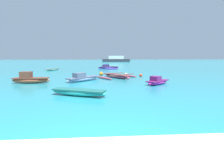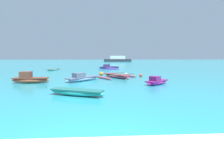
{
  "view_description": "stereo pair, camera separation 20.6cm",
  "coord_description": "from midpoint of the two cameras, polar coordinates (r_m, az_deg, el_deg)",
  "views": [
    {
      "loc": [
        0.15,
        -3.21,
        2.14
      ],
      "look_at": [
        1.45,
        14.99,
        0.25
      ],
      "focal_mm": 28.0,
      "sensor_mm": 36.0,
      "label": 1
    },
    {
      "loc": [
        0.35,
        -3.23,
        2.14
      ],
      "look_at": [
        1.45,
        14.99,
        0.25
      ],
      "focal_mm": 28.0,
      "sensor_mm": 36.0,
      "label": 2
    }
  ],
  "objects": [
    {
      "name": "moored_boat_0",
      "position": [
        15.47,
        -9.31,
        -1.13
      ],
      "size": [
        2.98,
        3.16,
        0.75
      ],
      "rotation": [
        0.0,
        0.0,
        0.83
      ],
      "color": "#95A5D2",
      "rests_on": "ground_plane"
    },
    {
      "name": "moored_boat_1",
      "position": [
        15.55,
        -24.87,
        -1.33
      ],
      "size": [
        2.95,
        0.9,
        0.93
      ],
      "rotation": [
        0.0,
        0.0,
        0.03
      ],
      "color": "#B15133",
      "rests_on": "ground_plane"
    },
    {
      "name": "moored_boat_2",
      "position": [
        9.79,
        -10.8,
        -5.64
      ],
      "size": [
        3.27,
        1.89,
        0.35
      ],
      "rotation": [
        0.0,
        0.0,
        -0.39
      ],
      "color": "#27AEA2",
      "rests_on": "ground_plane"
    },
    {
      "name": "moored_boat_3",
      "position": [
        30.57,
        -0.83,
        2.36
      ],
      "size": [
        3.8,
        4.25,
        0.77
      ],
      "rotation": [
        0.0,
        0.0,
        0.3
      ],
      "color": "#5937A4",
      "rests_on": "ground_plane"
    },
    {
      "name": "moored_boat_4",
      "position": [
        28.36,
        -18.45,
        1.61
      ],
      "size": [
        1.82,
        2.83,
        0.28
      ],
      "rotation": [
        0.0,
        0.0,
        1.12
      ],
      "color": "#93C5AE",
      "rests_on": "ground_plane"
    },
    {
      "name": "moored_boat_5",
      "position": [
        13.82,
        14.78,
        -2.21
      ],
      "size": [
        2.3,
        2.14,
        0.66
      ],
      "rotation": [
        0.0,
        0.0,
        0.72
      ],
      "color": "#C726AC",
      "rests_on": "ground_plane"
    },
    {
      "name": "moored_boat_6",
      "position": [
        17.61,
        1.85,
        -0.46
      ],
      "size": [
        4.19,
        3.99,
        0.4
      ],
      "rotation": [
        0.0,
        0.0,
        -0.99
      ],
      "color": "#CF4C67",
      "rests_on": "ground_plane"
    },
    {
      "name": "mooring_buoy_0",
      "position": [
        18.68,
        9.7,
        -0.25
      ],
      "size": [
        0.33,
        0.33,
        0.33
      ],
      "color": "#E54C2D",
      "rests_on": "ground_plane"
    },
    {
      "name": "mooring_buoy_1",
      "position": [
        19.54,
        -3.16,
        0.24
      ],
      "size": [
        0.42,
        0.42,
        0.42
      ],
      "color": "orange",
      "rests_on": "ground_plane"
    },
    {
      "name": "mooring_buoy_2",
      "position": [
        19.32,
        4.91,
        0.03
      ],
      "size": [
        0.33,
        0.33,
        0.33
      ],
      "color": "white",
      "rests_on": "ground_plane"
    },
    {
      "name": "distant_ferry",
      "position": [
        70.91,
        1.87,
        4.97
      ],
      "size": [
        11.0,
        2.42,
        2.42
      ],
      "color": "#2D333D",
      "rests_on": "ground_plane"
    }
  ]
}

